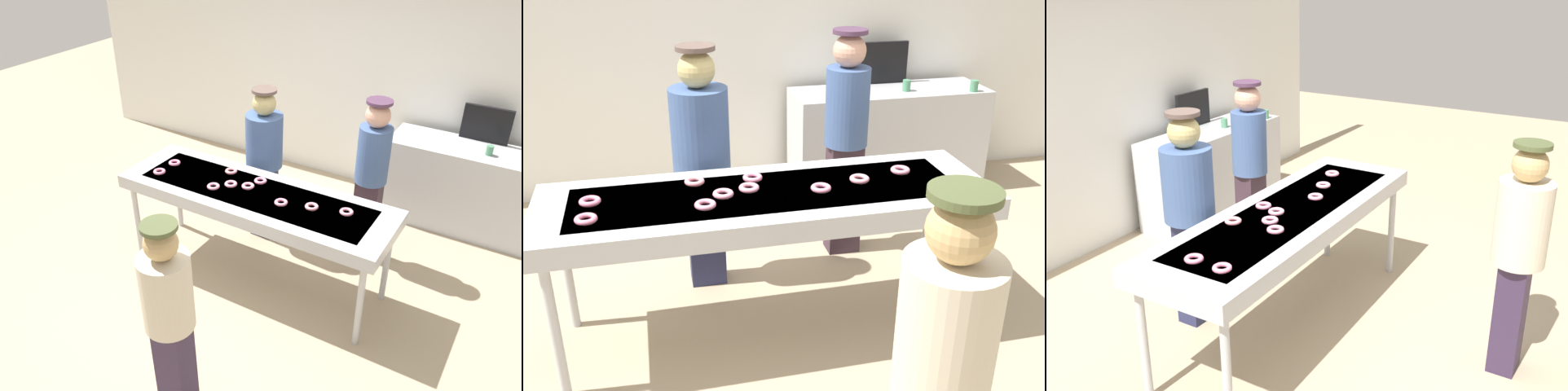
% 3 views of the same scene
% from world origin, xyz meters
% --- Properties ---
extents(ground_plane, '(16.00, 16.00, 0.00)m').
position_xyz_m(ground_plane, '(0.00, 0.00, 0.00)').
color(ground_plane, tan).
extents(back_wall, '(8.00, 0.12, 3.00)m').
position_xyz_m(back_wall, '(0.00, 2.39, 1.50)').
color(back_wall, white).
rests_on(back_wall, ground).
extents(fryer_conveyor, '(2.56, 0.80, 0.95)m').
position_xyz_m(fryer_conveyor, '(0.00, 0.00, 0.88)').
color(fryer_conveyor, '#B7BABF').
rests_on(fryer_conveyor, ground).
extents(strawberry_donut_0, '(0.12, 0.12, 0.03)m').
position_xyz_m(strawberry_donut_0, '(-0.39, 0.20, 0.96)').
color(strawberry_donut_0, pink).
rests_on(strawberry_donut_0, fryer_conveyor).
extents(strawberry_donut_1, '(0.12, 0.12, 0.03)m').
position_xyz_m(strawberry_donut_1, '(0.30, -0.05, 0.96)').
color(strawberry_donut_1, pink).
rests_on(strawberry_donut_1, fryer_conveyor).
extents(strawberry_donut_2, '(0.15, 0.15, 0.03)m').
position_xyz_m(strawberry_donut_2, '(-0.96, 0.06, 0.96)').
color(strawberry_donut_2, pink).
rests_on(strawberry_donut_2, fryer_conveyor).
extents(strawberry_donut_3, '(0.16, 0.16, 0.03)m').
position_xyz_m(strawberry_donut_3, '(0.84, 0.10, 0.96)').
color(strawberry_donut_3, pink).
rests_on(strawberry_donut_3, fryer_conveyor).
extents(strawberry_donut_4, '(0.12, 0.12, 0.03)m').
position_xyz_m(strawberry_donut_4, '(-0.05, 0.18, 0.96)').
color(strawberry_donut_4, pink).
rests_on(strawberry_donut_4, fryer_conveyor).
extents(strawberry_donut_5, '(0.16, 0.16, 0.03)m').
position_xyz_m(strawberry_donut_5, '(-0.10, 0.04, 0.96)').
color(strawberry_donut_5, pink).
rests_on(strawberry_donut_5, fryer_conveyor).
extents(strawberry_donut_6, '(0.16, 0.16, 0.03)m').
position_xyz_m(strawberry_donut_6, '(-0.25, -0.01, 0.96)').
color(strawberry_donut_6, pink).
rests_on(strawberry_donut_6, fryer_conveyor).
extents(strawberry_donut_7, '(0.12, 0.12, 0.03)m').
position_xyz_m(strawberry_donut_7, '(-0.97, -0.16, 0.96)').
color(strawberry_donut_7, pink).
rests_on(strawberry_donut_7, fryer_conveyor).
extents(strawberry_donut_8, '(0.15, 0.15, 0.03)m').
position_xyz_m(strawberry_donut_8, '(-0.36, -0.12, 0.96)').
color(strawberry_donut_8, pink).
rests_on(strawberry_donut_8, fryer_conveyor).
extents(strawberry_donut_9, '(0.16, 0.16, 0.03)m').
position_xyz_m(strawberry_donut_9, '(0.55, 0.02, 0.96)').
color(strawberry_donut_9, pink).
rests_on(strawberry_donut_9, fryer_conveyor).
extents(worker_baker, '(0.37, 0.37, 1.66)m').
position_xyz_m(worker_baker, '(-0.30, 0.67, 0.97)').
color(worker_baker, '#24284C').
rests_on(worker_baker, ground).
extents(worker_assistant, '(0.31, 0.31, 1.68)m').
position_xyz_m(worker_assistant, '(0.76, 0.89, 0.94)').
color(worker_assistant, '#372632').
rests_on(worker_assistant, ground).
extents(customer_waiting, '(0.34, 0.34, 1.61)m').
position_xyz_m(customer_waiting, '(0.30, -1.55, 0.91)').
color(customer_waiting, '#32243F').
rests_on(customer_waiting, ground).
extents(prep_counter, '(1.77, 0.59, 0.95)m').
position_xyz_m(prep_counter, '(1.53, 1.94, 0.48)').
color(prep_counter, '#B7BABF').
rests_on(prep_counter, ground).
extents(paper_cup_0, '(0.07, 0.07, 0.10)m').
position_xyz_m(paper_cup_0, '(1.65, 1.87, 1.00)').
color(paper_cup_0, '#4C8C66').
rests_on(paper_cup_0, prep_counter).
extents(paper_cup_1, '(0.07, 0.07, 0.10)m').
position_xyz_m(paper_cup_1, '(2.23, 1.72, 1.00)').
color(paper_cup_1, '#4C8C66').
rests_on(paper_cup_1, prep_counter).
extents(menu_display, '(0.50, 0.04, 0.38)m').
position_xyz_m(menu_display, '(1.53, 2.19, 1.14)').
color(menu_display, black).
rests_on(menu_display, prep_counter).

